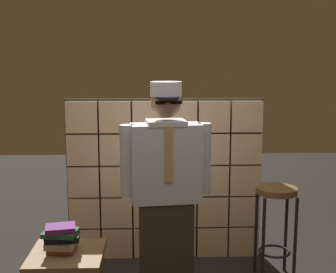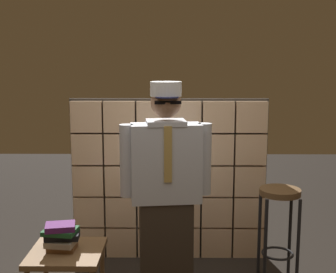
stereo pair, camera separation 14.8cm
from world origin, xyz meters
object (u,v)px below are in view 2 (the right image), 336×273
at_px(standing_person, 166,192).
at_px(bar_stool, 279,213).
at_px(side_table, 67,259).
at_px(book_stack, 61,236).

xyz_separation_m(standing_person, bar_stool, (0.94, 0.38, -0.29)).
relative_size(bar_stool, side_table, 1.55).
bearing_deg(bar_stool, side_table, -161.58).
bearing_deg(bar_stool, standing_person, -158.16).
distance_m(bar_stool, book_stack, 1.78).
height_order(side_table, book_stack, book_stack).
bearing_deg(side_table, bar_stool, 18.42).
distance_m(standing_person, book_stack, 0.82).
xyz_separation_m(side_table, book_stack, (-0.03, 0.00, 0.17)).
xyz_separation_m(standing_person, book_stack, (-0.75, -0.17, -0.28)).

